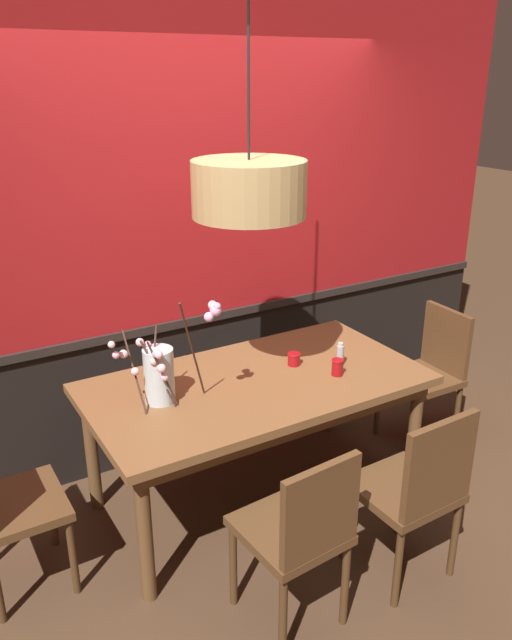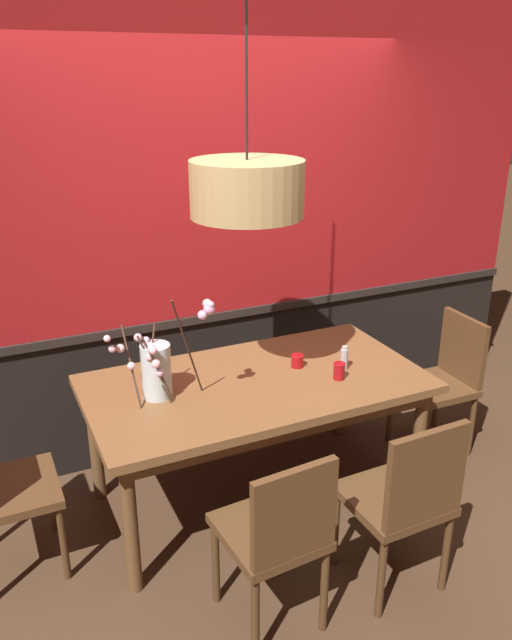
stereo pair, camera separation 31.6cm
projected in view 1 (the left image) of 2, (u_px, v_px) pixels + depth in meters
The scene contains 14 objects.
ground_plane at pixel (256, 497), 3.71m from camera, with size 24.00×24.00×0.00m, color #4C3321.
back_wall at pixel (191, 224), 3.78m from camera, with size 4.69×0.14×2.96m.
dining_table at pixel (256, 394), 3.47m from camera, with size 1.82×0.97×0.76m.
chair_far_side_left at pixel (147, 367), 4.14m from camera, with size 0.48×0.47×0.94m.
chair_near_side_left at pixel (300, 530), 2.68m from camera, with size 0.43×0.46×0.90m.
chair_far_side_right at pixel (224, 349), 4.36m from camera, with size 0.46×0.44×0.96m.
chair_near_side_right at pixel (416, 487), 2.95m from camera, with size 0.44×0.44×0.93m.
chair_head_east_end at pixel (429, 369), 4.16m from camera, with size 0.45×0.42×0.89m.
chair_head_west_end at pixel (0, 496), 2.88m from camera, with size 0.40×0.45×0.94m.
vase_with_blossoms at pixel (161, 374), 3.15m from camera, with size 0.50×0.36×0.59m.
candle_holder_nearer_center at pixel (337, 367), 3.48m from camera, with size 0.07×0.07×0.09m.
candle_holder_nearer_edge at pixel (294, 359), 3.60m from camera, with size 0.07×0.07×0.07m.
condiment_bottle at pixel (340, 355), 3.58m from camera, with size 0.04×0.04×0.14m.
pendant_lamp at pixel (249, 189), 2.97m from camera, with size 0.54×0.54×1.29m.
Camera 1 is at (-1.58, -2.64, 2.32)m, focal length 35.73 mm.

